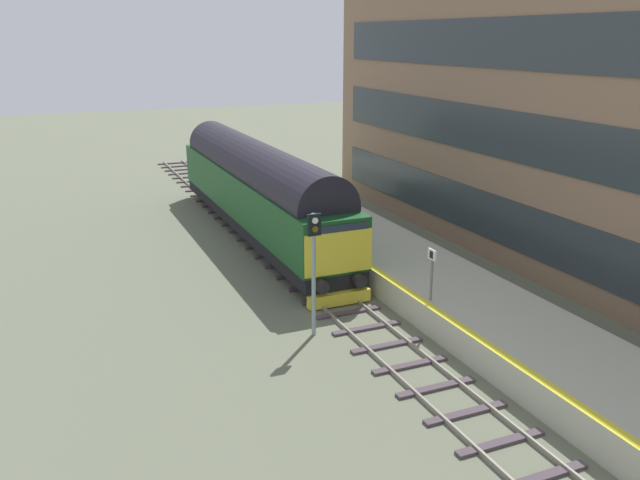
# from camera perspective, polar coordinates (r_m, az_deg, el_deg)

# --- Properties ---
(ground_plane) EXTENTS (140.00, 140.00, 0.00)m
(ground_plane) POSITION_cam_1_polar(r_m,az_deg,el_deg) (25.46, 0.40, -4.62)
(ground_plane) COLOR #5F6550
(ground_plane) RESTS_ON ground
(track_main) EXTENTS (2.50, 60.00, 0.15)m
(track_main) POSITION_cam_1_polar(r_m,az_deg,el_deg) (25.44, 0.40, -4.51)
(track_main) COLOR gray
(track_main) RESTS_ON ground
(station_platform) EXTENTS (4.00, 44.00, 1.01)m
(station_platform) POSITION_cam_1_polar(r_m,az_deg,el_deg) (26.84, 7.47, -2.47)
(station_platform) COLOR #B4B59E
(station_platform) RESTS_ON ground
(station_building) EXTENTS (4.95, 38.93, 14.47)m
(station_building) POSITION_cam_1_polar(r_m,az_deg,el_deg) (27.31, 24.98, 10.96)
(station_building) COLOR #8F6F55
(station_building) RESTS_ON ground
(diesel_locomotive) EXTENTS (2.74, 19.52, 4.68)m
(diesel_locomotive) POSITION_cam_1_polar(r_m,az_deg,el_deg) (32.17, -5.51, 4.61)
(diesel_locomotive) COLOR black
(diesel_locomotive) RESTS_ON ground
(signal_post_near) EXTENTS (0.44, 0.22, 4.17)m
(signal_post_near) POSITION_cam_1_polar(r_m,az_deg,el_deg) (21.08, -0.54, -1.79)
(signal_post_near) COLOR gray
(signal_post_near) RESTS_ON ground
(platform_number_sign) EXTENTS (0.10, 0.44, 1.79)m
(platform_number_sign) POSITION_cam_1_polar(r_m,az_deg,el_deg) (22.07, 9.67, -2.27)
(platform_number_sign) COLOR slate
(platform_number_sign) RESTS_ON station_platform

